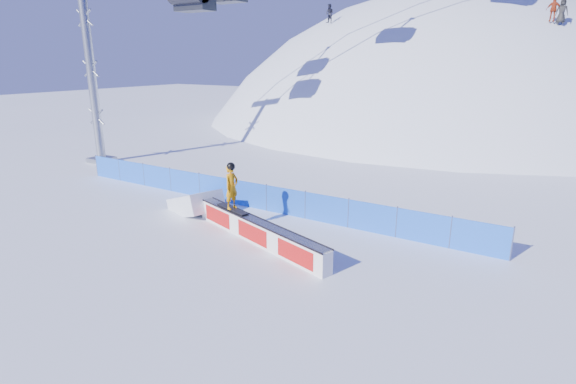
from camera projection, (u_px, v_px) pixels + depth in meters
The scene contains 6 objects.
ground at pixel (179, 239), 17.13m from camera, with size 160.00×160.00×0.00m, color white.
snow_hill at pixel (430, 262), 56.50m from camera, with size 64.00×64.00×64.00m.
safety_fence at pixel (249, 195), 20.63m from camera, with size 22.05×0.05×1.30m.
rail_box at pixel (257, 231), 16.67m from camera, with size 7.19×2.77×0.89m.
snow_ramp at pixel (196, 212), 20.17m from camera, with size 2.41×1.61×0.90m, color white, non-canonical shape.
snowboarder at pixel (232, 186), 17.47m from camera, with size 1.83×0.87×1.90m.
Camera 1 is at (11.93, -11.33, 6.59)m, focal length 28.00 mm.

